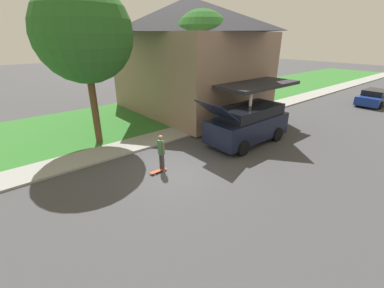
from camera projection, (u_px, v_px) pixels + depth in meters
ground_plane at (173, 169)px, 11.59m from camera, size 120.00×120.00×0.00m
lawn at (174, 110)px, 20.78m from camera, size 10.00×80.00×0.08m
sidewalk at (212, 123)px, 17.68m from camera, size 1.80×80.00×0.10m
house at (190, 55)px, 19.31m from camera, size 13.29×8.51×8.06m
lawn_tree_near at (83, 34)px, 12.24m from camera, size 4.69×4.69×7.93m
lawn_tree_far at (202, 42)px, 15.90m from camera, size 3.73×3.73×7.01m
suv_parked at (248, 123)px, 14.10m from camera, size 2.20×5.58×2.76m
car_down_street at (374, 98)px, 22.31m from camera, size 1.94×4.18×1.32m
skateboarder at (161, 151)px, 11.12m from camera, size 0.41×0.22×1.69m
skateboard at (158, 171)px, 11.27m from camera, size 0.23×0.79×0.10m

